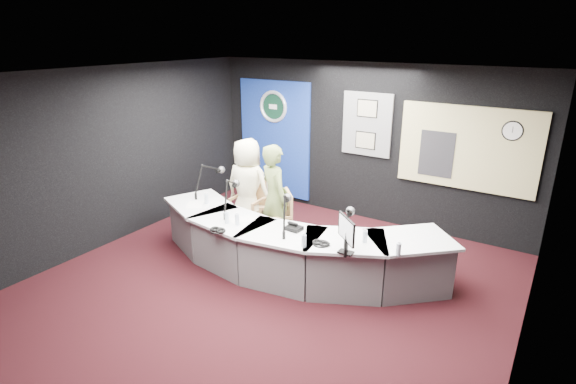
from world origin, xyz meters
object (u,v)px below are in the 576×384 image
Objects in this scene: broadcast_desk at (287,247)px; person_woman at (275,199)px; armchair_left at (248,204)px; person_man at (248,187)px; armchair_right at (275,219)px.

broadcast_desk is 2.62× the size of person_woman.
armchair_left is 0.64× the size of person_man.
armchair_left is at bearing 149.90° from broadcast_desk.
person_man is at bearing -154.38° from armchair_right.
person_man is (-0.74, 0.29, 0.31)m from armchair_right.
armchair_left is 1.02× the size of armchair_right.
armchair_left is 0.79m from armchair_right.
broadcast_desk is at bearing 169.35° from person_woman.
broadcast_desk is at bearing -32.19° from armchair_left.
person_man is at bearing 0.00° from armchair_left.
broadcast_desk is 4.24× the size of armchair_left.
person_man reaches higher than broadcast_desk.
person_man reaches higher than armchair_left.
broadcast_desk is 4.34× the size of armchair_right.
broadcast_desk is at bearing 6.41° from armchair_right.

